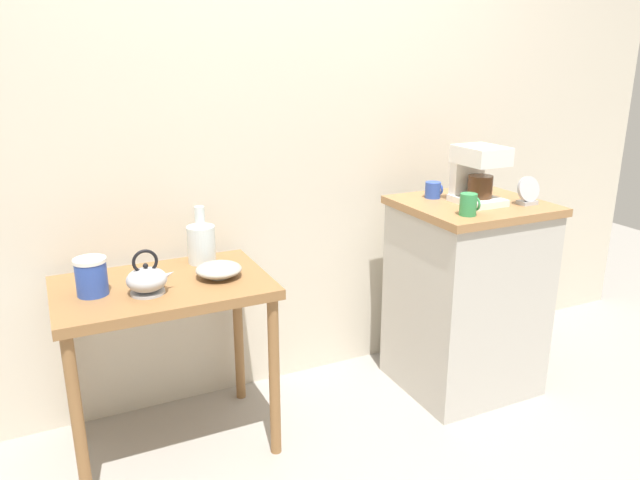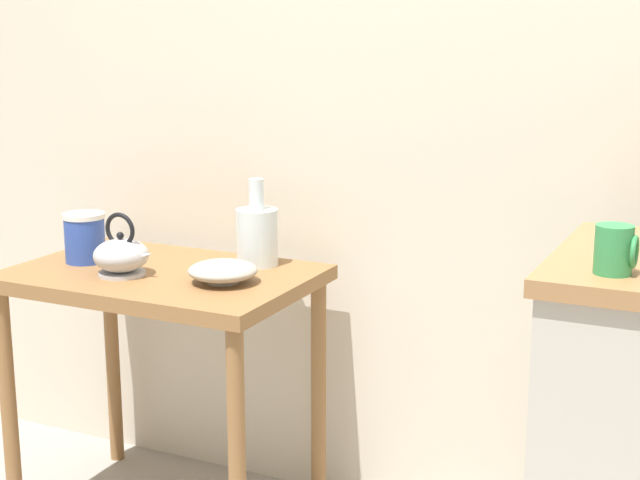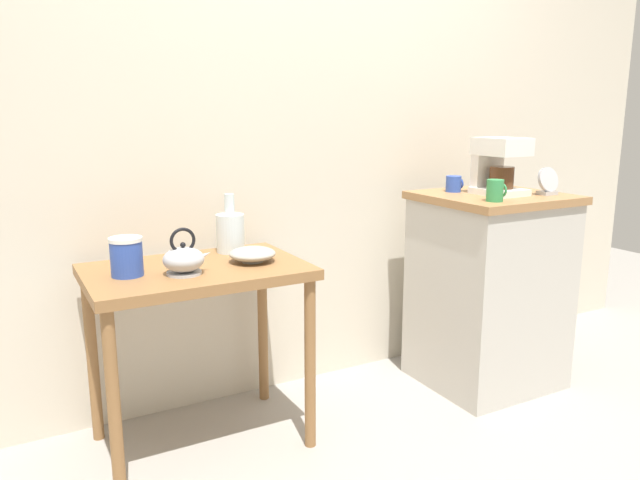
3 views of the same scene
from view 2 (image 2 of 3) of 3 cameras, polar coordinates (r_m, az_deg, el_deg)
The scene contains 7 objects.
back_wall at distance 2.58m, azimuth 8.79°, elevation 12.91°, with size 4.40×0.10×2.80m, color beige.
wooden_table at distance 2.67m, azimuth -9.40°, elevation -4.01°, with size 0.81×0.54×0.73m.
bowl_stoneware at distance 2.49m, azimuth -5.85°, elevation -1.85°, with size 0.18×0.18×0.06m.
teakettle at distance 2.60m, azimuth -11.80°, elevation -0.91°, with size 0.18×0.15×0.17m.
glass_carafe_vase at distance 2.65m, azimuth -3.80°, elevation 0.33°, with size 0.12×0.12×0.24m.
canister_enamel at distance 2.77m, azimuth -13.92°, elevation 0.15°, with size 0.12×0.12×0.14m.
mug_tall_green at distance 1.86m, azimuth 17.28°, elevation -0.56°, with size 0.08×0.07×0.09m.
Camera 2 is at (0.86, -2.01, 1.39)m, focal length 53.37 mm.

